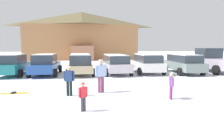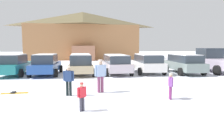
% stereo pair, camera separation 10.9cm
% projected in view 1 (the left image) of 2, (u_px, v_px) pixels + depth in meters
% --- Properties ---
extents(ground, '(160.00, 160.00, 0.00)m').
position_uv_depth(ground, '(88.00, 130.00, 5.60)').
color(ground, white).
extents(ski_lodge, '(19.98, 11.59, 8.55)m').
position_uv_depth(ski_lodge, '(82.00, 35.00, 36.85)').
color(ski_lodge, '#A36F44').
rests_on(ski_lodge, ground).
extents(parked_teal_hatchback, '(2.22, 4.68, 1.69)m').
position_uv_depth(parked_teal_hatchback, '(13.00, 65.00, 15.97)').
color(parked_teal_hatchback, '#1F7B7D').
rests_on(parked_teal_hatchback, ground).
extents(parked_blue_hatchback, '(2.23, 4.62, 1.70)m').
position_uv_depth(parked_blue_hatchback, '(45.00, 64.00, 16.16)').
color(parked_blue_hatchback, '#244C9A').
rests_on(parked_blue_hatchback, ground).
extents(parked_beige_suv, '(2.41, 4.78, 1.68)m').
position_uv_depth(parked_beige_suv, '(80.00, 63.00, 16.46)').
color(parked_beige_suv, tan).
rests_on(parked_beige_suv, ground).
extents(parked_silver_wagon, '(2.45, 4.81, 1.63)m').
position_uv_depth(parked_silver_wagon, '(115.00, 63.00, 16.87)').
color(parked_silver_wagon, '#C5B7C2').
rests_on(parked_silver_wagon, ground).
extents(parked_white_suv, '(2.24, 4.57, 1.65)m').
position_uv_depth(parked_white_suv, '(147.00, 63.00, 17.31)').
color(parked_white_suv, white).
rests_on(parked_white_suv, ground).
extents(parked_grey_wagon, '(2.16, 4.74, 1.65)m').
position_uv_depth(parked_grey_wagon, '(183.00, 63.00, 17.19)').
color(parked_grey_wagon, gray).
rests_on(parked_grey_wagon, ground).
extents(pickup_truck, '(2.52, 5.38, 2.15)m').
position_uv_depth(pickup_truck, '(214.00, 61.00, 18.03)').
color(pickup_truck, '#BDAEC3').
rests_on(pickup_truck, ground).
extents(skier_teen_in_navy_coat, '(0.51, 0.27, 1.41)m').
position_uv_depth(skier_teen_in_navy_coat, '(69.00, 79.00, 9.34)').
color(skier_teen_in_navy_coat, black).
rests_on(skier_teen_in_navy_coat, ground).
extents(skier_adult_in_blue_parka, '(0.60, 0.35, 1.67)m').
position_uv_depth(skier_adult_in_blue_parka, '(101.00, 74.00, 10.00)').
color(skier_adult_in_blue_parka, '#7C3B5D').
rests_on(skier_adult_in_blue_parka, ground).
extents(skier_child_in_purple_jacket, '(0.21, 0.43, 1.16)m').
position_uv_depth(skier_child_in_purple_jacket, '(171.00, 84.00, 8.77)').
color(skier_child_in_purple_jacket, '#742A65').
rests_on(skier_child_in_purple_jacket, ground).
extents(skier_child_in_red_jacket, '(0.32, 0.28, 1.05)m').
position_uv_depth(skier_child_in_red_jacket, '(83.00, 95.00, 7.12)').
color(skier_child_in_red_jacket, '#3B3A47').
rests_on(skier_child_in_red_jacket, ground).
extents(pair_of_skis, '(1.32, 0.38, 0.08)m').
position_uv_depth(pair_of_skis, '(14.00, 93.00, 9.85)').
color(pair_of_skis, '#EFA818').
rests_on(pair_of_skis, ground).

